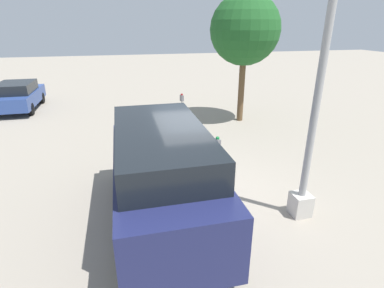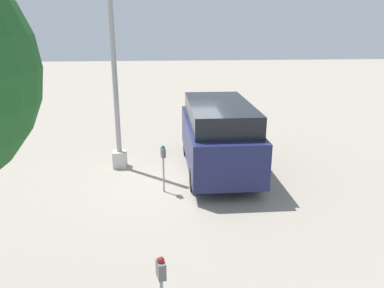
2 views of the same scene
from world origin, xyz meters
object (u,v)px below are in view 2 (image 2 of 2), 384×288
Objects in this scene: lamp_post at (117,110)px; parked_van at (218,135)px; parking_meter_near at (163,158)px; parking_meter_far at (161,280)px.

lamp_post reaches higher than parked_van.
parking_meter_near is 5.30m from parking_meter_far.
parked_van is (1.51, -1.78, 0.19)m from parking_meter_near.
parked_van reaches higher than parking_meter_near.
parked_van is at bearing -63.25° from parking_meter_near.
parking_meter_near is 0.24× the size of lamp_post.
lamp_post is at bearing 80.12° from parked_van.
parking_meter_far is at bearing -169.50° from lamp_post.
parking_meter_far is at bearing 164.88° from parked_van.
parking_meter_far is at bearing 165.51° from parking_meter_near.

